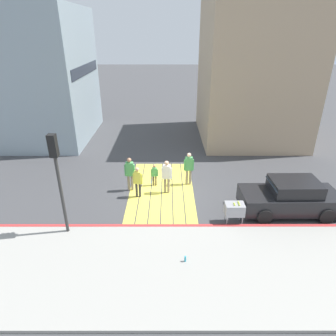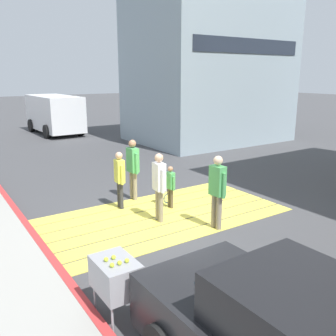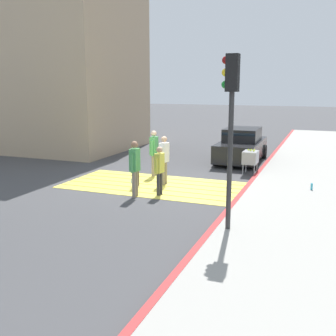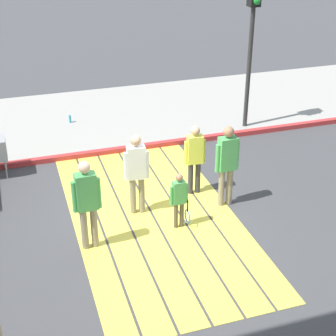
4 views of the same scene
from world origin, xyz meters
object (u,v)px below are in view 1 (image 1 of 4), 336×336
object	(u,v)px
pedestrian_adult_side	(130,172)
pedestrian_teen_behind	(138,180)
pedestrian_child_with_racket	(154,174)
pedestrian_adult_lead	(167,175)
traffic_light_corner	(57,166)
tennis_ball_cart	(235,209)
pedestrian_adult_trailing	(189,166)
car_parked_near_curb	(290,197)
water_bottle	(185,259)

from	to	relation	value
pedestrian_adult_side	pedestrian_teen_behind	size ratio (longest dim) A/B	1.13
pedestrian_adult_side	pedestrian_child_with_racket	xyz separation A→B (m)	(0.51, -1.21, -0.39)
pedestrian_child_with_racket	pedestrian_adult_side	bearing A→B (deg)	113.02
pedestrian_child_with_racket	pedestrian_adult_lead	bearing A→B (deg)	-139.97
traffic_light_corner	pedestrian_adult_lead	world-z (taller)	traffic_light_corner
traffic_light_corner	pedestrian_teen_behind	xyz separation A→B (m)	(2.87, -2.61, -2.10)
tennis_ball_cart	pedestrian_child_with_racket	bearing A→B (deg)	46.23
pedestrian_adult_trailing	pedestrian_adult_side	distance (m)	3.08
pedestrian_adult_side	pedestrian_teen_behind	world-z (taller)	pedestrian_adult_side
pedestrian_adult_side	pedestrian_child_with_racket	world-z (taller)	pedestrian_adult_side
car_parked_near_curb	traffic_light_corner	bearing A→B (deg)	99.40
tennis_ball_cart	pedestrian_teen_behind	bearing A→B (deg)	62.78
car_parked_near_curb	pedestrian_teen_behind	xyz separation A→B (m)	(1.29, 6.93, 0.20)
tennis_ball_cart	car_parked_near_curb	bearing A→B (deg)	-71.31
car_parked_near_curb	pedestrian_adult_lead	distance (m)	5.79
pedestrian_child_with_racket	traffic_light_corner	bearing A→B (deg)	140.29
tennis_ball_cart	pedestrian_adult_lead	bearing A→B (deg)	47.85
tennis_ball_cart	pedestrian_adult_side	world-z (taller)	pedestrian_adult_side
traffic_light_corner	pedestrian_child_with_racket	bearing A→B (deg)	-39.71
traffic_light_corner	pedestrian_adult_trailing	distance (m)	6.93
tennis_ball_cart	pedestrian_teen_behind	distance (m)	4.80
water_bottle	pedestrian_adult_trailing	size ratio (longest dim) A/B	0.12
water_bottle	tennis_ball_cart	bearing A→B (deg)	-41.88
traffic_light_corner	pedestrian_child_with_racket	xyz separation A→B (m)	(4.05, -3.36, -2.37)
water_bottle	pedestrian_child_with_racket	distance (m)	5.98
pedestrian_adult_side	pedestrian_child_with_racket	size ratio (longest dim) A/B	1.51
pedestrian_adult_trailing	pedestrian_adult_lead	bearing A→B (deg)	127.90
tennis_ball_cart	traffic_light_corner	bearing A→B (deg)	95.64
traffic_light_corner	pedestrian_adult_trailing	world-z (taller)	traffic_light_corner
water_bottle	pedestrian_adult_lead	xyz separation A→B (m)	(5.04, 0.67, 0.80)
pedestrian_adult_trailing	pedestrian_teen_behind	bearing A→B (deg)	116.95
tennis_ball_cart	pedestrian_adult_trailing	size ratio (longest dim) A/B	0.56
tennis_ball_cart	pedestrian_adult_lead	world-z (taller)	pedestrian_adult_lead
pedestrian_adult_lead	pedestrian_adult_trailing	bearing A→B (deg)	-52.10
car_parked_near_curb	water_bottle	distance (m)	5.92
traffic_light_corner	pedestrian_adult_trailing	bearing A→B (deg)	-51.09
car_parked_near_curb	pedestrian_adult_trailing	xyz separation A→B (m)	(2.59, 4.37, 0.32)
water_bottle	pedestrian_adult_trailing	bearing A→B (deg)	-4.68
pedestrian_teen_behind	pedestrian_child_with_racket	distance (m)	1.42
water_bottle	pedestrian_teen_behind	size ratio (longest dim) A/B	0.14
pedestrian_adult_side	tennis_ball_cart	bearing A→B (deg)	-121.16
pedestrian_teen_behind	pedestrian_adult_lead	bearing A→B (deg)	-74.06
pedestrian_adult_trailing	pedestrian_teen_behind	size ratio (longest dim) A/B	1.13
car_parked_near_curb	pedestrian_child_with_racket	size ratio (longest dim) A/B	3.59
traffic_light_corner	water_bottle	distance (m)	5.74
traffic_light_corner	water_bottle	size ratio (longest dim) A/B	19.27
traffic_light_corner	pedestrian_adult_side	bearing A→B (deg)	-31.36
pedestrian_adult_lead	pedestrian_child_with_racket	distance (m)	1.07
traffic_light_corner	tennis_ball_cart	bearing A→B (deg)	-84.36
pedestrian_teen_behind	pedestrian_adult_trailing	bearing A→B (deg)	-63.05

